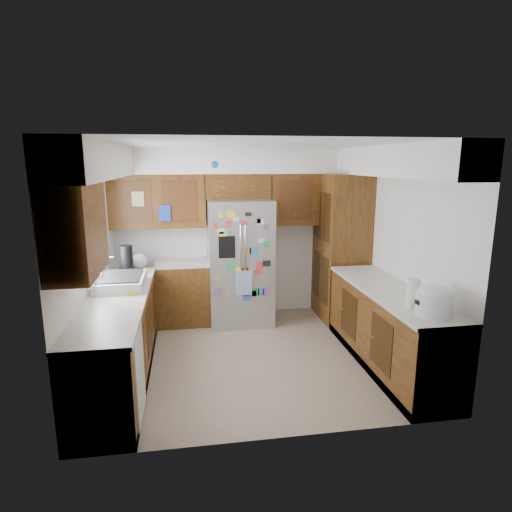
{
  "coord_description": "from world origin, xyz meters",
  "views": [
    {
      "loc": [
        -0.73,
        -4.77,
        2.31
      ],
      "look_at": [
        0.1,
        0.35,
        1.17
      ],
      "focal_mm": 30.0,
      "sensor_mm": 36.0,
      "label": 1
    }
  ],
  "objects_px": {
    "rice_cooker": "(434,299)",
    "paper_towel": "(413,293)",
    "fridge": "(240,262)",
    "pantry": "(341,248)"
  },
  "relations": [
    {
      "from": "fridge",
      "to": "paper_towel",
      "type": "relative_size",
      "value": 6.26
    },
    {
      "from": "pantry",
      "to": "fridge",
      "type": "distance_m",
      "value": 1.51
    },
    {
      "from": "pantry",
      "to": "paper_towel",
      "type": "relative_size",
      "value": 7.47
    },
    {
      "from": "fridge",
      "to": "pantry",
      "type": "bearing_deg",
      "value": -2.05
    },
    {
      "from": "pantry",
      "to": "fridge",
      "type": "xyz_separation_m",
      "value": [
        -1.5,
        0.05,
        -0.17
      ]
    },
    {
      "from": "pantry",
      "to": "fridge",
      "type": "relative_size",
      "value": 1.19
    },
    {
      "from": "fridge",
      "to": "rice_cooker",
      "type": "xyz_separation_m",
      "value": [
        1.5,
        -2.52,
        0.17
      ]
    },
    {
      "from": "rice_cooker",
      "to": "paper_towel",
      "type": "height_order",
      "value": "rice_cooker"
    },
    {
      "from": "fridge",
      "to": "rice_cooker",
      "type": "distance_m",
      "value": 2.94
    },
    {
      "from": "fridge",
      "to": "paper_towel",
      "type": "height_order",
      "value": "fridge"
    }
  ]
}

